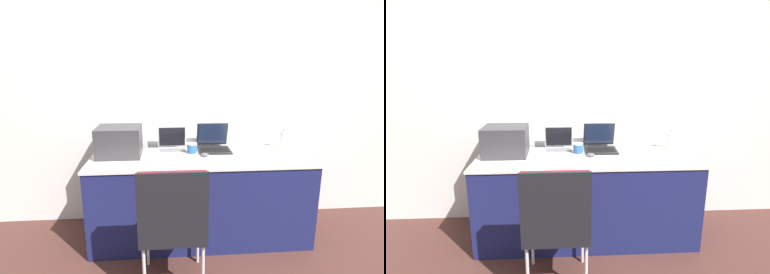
{
  "view_description": "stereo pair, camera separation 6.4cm",
  "coord_description": "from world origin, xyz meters",
  "views": [
    {
      "loc": [
        -0.29,
        -2.24,
        1.62
      ],
      "look_at": [
        -0.08,
        0.36,
        0.97
      ],
      "focal_mm": 28.0,
      "sensor_mm": 36.0,
      "label": 1
    },
    {
      "loc": [
        -0.22,
        -2.25,
        1.62
      ],
      "look_at": [
        -0.08,
        0.36,
        0.97
      ],
      "focal_mm": 28.0,
      "sensor_mm": 36.0,
      "label": 2
    }
  ],
  "objects": [
    {
      "name": "chair",
      "position": [
        -0.27,
        -0.38,
        0.59
      ],
      "size": [
        0.47,
        0.43,
        0.95
      ],
      "color": "maroon",
      "rests_on": "ground_plane"
    },
    {
      "name": "laptop_left",
      "position": [
        -0.25,
        0.56,
        0.84
      ],
      "size": [
        0.28,
        0.25,
        0.22
      ],
      "color": "#B7B7BC",
      "rests_on": "table"
    },
    {
      "name": "mouse",
      "position": [
        0.04,
        0.32,
        0.81
      ],
      "size": [
        0.07,
        0.05,
        0.04
      ],
      "color": "#4C4C51",
      "rests_on": "table"
    },
    {
      "name": "printer",
      "position": [
        -0.73,
        0.43,
        0.94
      ],
      "size": [
        0.39,
        0.33,
        0.27
      ],
      "color": "#333338",
      "rests_on": "table"
    },
    {
      "name": "external_keyboard",
      "position": [
        -0.24,
        0.29,
        0.8
      ],
      "size": [
        0.43,
        0.16,
        0.02
      ],
      "color": "silver",
      "rests_on": "table"
    },
    {
      "name": "metal_pitcher",
      "position": [
        0.87,
        0.56,
        0.89
      ],
      "size": [
        0.12,
        0.12,
        0.22
      ],
      "color": "silver",
      "rests_on": "table"
    },
    {
      "name": "ground_plane",
      "position": [
        0.0,
        0.0,
        0.0
      ],
      "size": [
        14.0,
        14.0,
        0.0
      ],
      "primitive_type": "plane",
      "color": "#472823"
    },
    {
      "name": "wall_back",
      "position": [
        0.0,
        0.77,
        1.3
      ],
      "size": [
        8.0,
        0.05,
        2.6
      ],
      "color": "silver",
      "rests_on": "ground_plane"
    },
    {
      "name": "laptop_right",
      "position": [
        0.15,
        0.55,
        0.85
      ],
      "size": [
        0.31,
        0.34,
        0.25
      ],
      "color": "black",
      "rests_on": "table"
    },
    {
      "name": "coffee_cup",
      "position": [
        -0.07,
        0.4,
        0.85
      ],
      "size": [
        0.09,
        0.09,
        0.11
      ],
      "color": "#285699",
      "rests_on": "table"
    },
    {
      "name": "table",
      "position": [
        0.0,
        0.33,
        0.4
      ],
      "size": [
        1.98,
        0.68,
        0.79
      ],
      "color": "#191E51",
      "rests_on": "ground_plane"
    }
  ]
}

